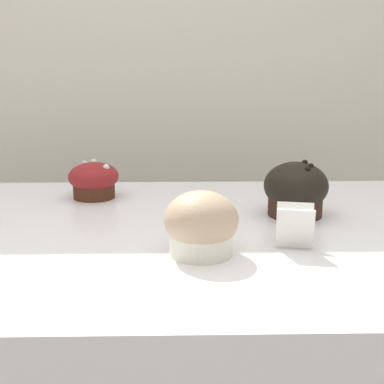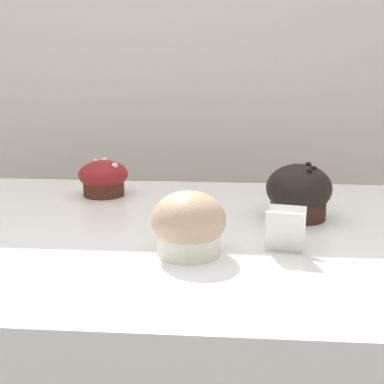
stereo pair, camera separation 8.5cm
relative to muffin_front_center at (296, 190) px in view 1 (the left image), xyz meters
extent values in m
cube|color=beige|center=(-0.25, 0.53, -0.09)|extent=(3.20, 0.10, 1.80)
cylinder|color=#371E19|center=(0.00, 0.00, -0.02)|extent=(0.09, 0.09, 0.05)
ellipsoid|color=black|center=(0.00, 0.00, 0.01)|extent=(0.10, 0.10, 0.08)
sphere|color=black|center=(0.02, -0.01, 0.04)|extent=(0.01, 0.01, 0.01)
sphere|color=black|center=(0.01, -0.03, 0.04)|extent=(0.01, 0.01, 0.01)
sphere|color=black|center=(0.01, 0.00, 0.05)|extent=(0.01, 0.01, 0.01)
cylinder|color=silver|center=(-0.16, -0.18, -0.02)|extent=(0.08, 0.08, 0.05)
ellipsoid|color=tan|center=(-0.16, -0.18, 0.01)|extent=(0.10, 0.10, 0.08)
cylinder|color=#482315|center=(-0.35, 0.12, -0.02)|extent=(0.08, 0.08, 0.04)
ellipsoid|color=maroon|center=(-0.35, 0.12, 0.00)|extent=(0.09, 0.09, 0.05)
sphere|color=white|center=(-0.37, 0.14, 0.02)|extent=(0.01, 0.01, 0.01)
sphere|color=white|center=(-0.32, 0.11, 0.02)|extent=(0.01, 0.01, 0.01)
sphere|color=white|center=(-0.35, 0.14, 0.02)|extent=(0.01, 0.01, 0.01)
cube|color=white|center=(-0.03, -0.15, -0.01)|extent=(0.05, 0.03, 0.06)
cube|color=silver|center=(-0.04, -0.17, -0.01)|extent=(0.05, 0.03, 0.06)
camera|label=1|loc=(-0.19, -0.84, 0.21)|focal=50.00mm
camera|label=2|loc=(-0.10, -0.84, 0.21)|focal=50.00mm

